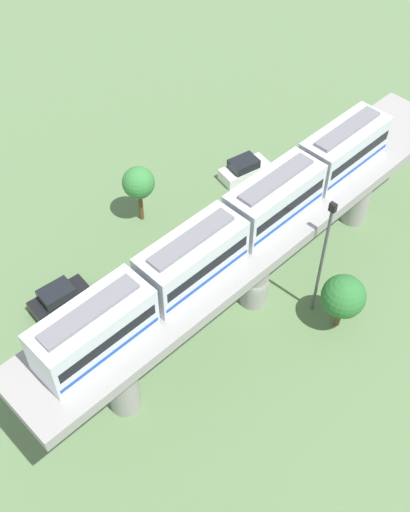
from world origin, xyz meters
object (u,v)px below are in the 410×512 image
Objects in this scene: train at (235,227)px; signal_post at (323,255)px; parked_car_black at (59,298)px; tree_near_viaduct at (343,297)px; tree_far_corner at (138,183)px; parked_car_white at (244,169)px.

train is 2.72× the size of signal_post.
tree_near_viaduct reaches higher than parked_car_black.
tree_far_corner reaches higher than parked_car_black.
parked_car_white is 0.90× the size of tree_far_corner.
signal_post reaches higher than parked_car_black.
tree_near_viaduct is at bearing -170.83° from tree_far_corner.
parked_car_white is 0.44× the size of signal_post.
parked_car_black is at bearing 44.49° from signal_post.
signal_post reaches higher than tree_far_corner.
parked_car_white is (9.54, -11.53, -8.27)m from train.
tree_far_corner is 15.47m from signal_post.
train is at bearing 41.76° from tree_near_viaduct.
signal_post reaches higher than parked_car_white.
tree_near_viaduct reaches higher than parked_car_white.
signal_post is at bearing 3.71° from tree_near_viaduct.
parked_car_white is (0.37, -19.17, 0.00)m from parked_car_black.
tree_far_corner is (2.19, 9.46, 2.95)m from parked_car_white.
train is at bearing 169.98° from tree_far_corner.
train is 5.50× the size of tree_far_corner.
parked_car_white is 15.40m from signal_post.
tree_near_viaduct is 0.91× the size of tree_far_corner.
train is 6.31× the size of parked_car_black.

